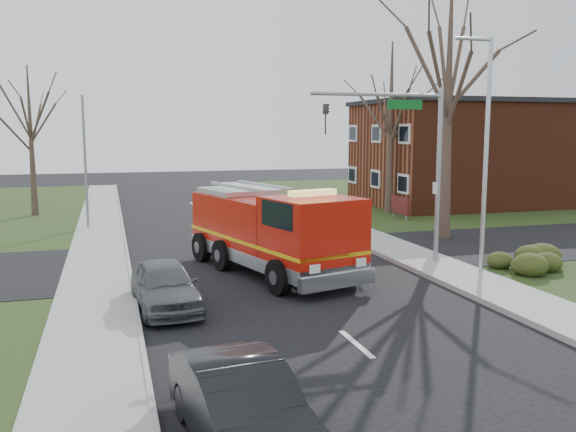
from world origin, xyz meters
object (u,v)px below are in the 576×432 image
object	(u,v)px
fire_engine	(273,233)
traffic_signal_mast	(409,144)
parked_car_gray	(242,407)
parked_car_maroon	(165,285)

from	to	relation	value
fire_engine	traffic_signal_mast	bearing A→B (deg)	-19.39
fire_engine	parked_car_gray	distance (m)	12.49
traffic_signal_mast	fire_engine	bearing A→B (deg)	176.15
fire_engine	parked_car_gray	size ratio (longest dim) A/B	1.96
parked_car_maroon	traffic_signal_mast	bearing A→B (deg)	14.09
parked_car_maroon	parked_car_gray	world-z (taller)	parked_car_gray
parked_car_maroon	parked_car_gray	bearing A→B (deg)	-91.07
traffic_signal_mast	parked_car_gray	xyz separation A→B (m)	(-8.93, -11.55, -3.98)
traffic_signal_mast	parked_car_maroon	world-z (taller)	traffic_signal_mast
traffic_signal_mast	fire_engine	distance (m)	6.14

